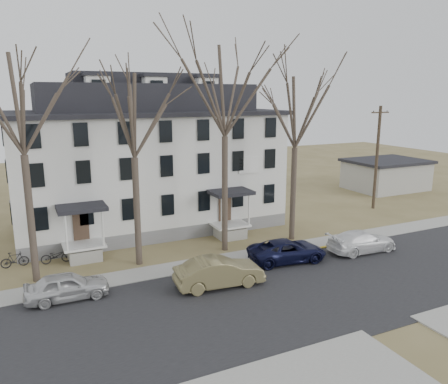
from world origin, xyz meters
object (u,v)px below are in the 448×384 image
tree_mid_right (296,107)px  car_silver (67,287)px  boarding_house (147,160)px  car_navy (287,251)px  bicycle_left (56,256)px  tree_far_left (18,97)px  utility_pole_far (377,157)px  bicycle_right (15,260)px  car_tan (219,273)px  tree_mid_left (132,110)px  tree_center (225,85)px  car_white (362,242)px

tree_mid_right → car_silver: (-16.14, -3.28, -8.88)m
boarding_house → car_navy: bearing=-64.4°
boarding_house → bicycle_left: (-7.72, -5.87, -4.90)m
boarding_house → car_silver: boarding_house is taller
tree_far_left → utility_pole_far: (29.50, 4.20, -5.44)m
bicycle_right → car_tan: bearing=-128.7°
tree_mid_left → car_navy: (8.67, -3.67, -8.90)m
car_navy → bicycle_right: car_navy is taller
tree_far_left → car_silver: size_ratio=3.25×
car_silver → utility_pole_far: bearing=-74.0°
utility_pole_far → tree_far_left: bearing=-171.9°
tree_center → bicycle_left: (-10.72, 2.28, -10.60)m
tree_mid_left → car_white: size_ratio=2.58×
tree_center → car_silver: size_ratio=3.48×
tree_mid_right → bicycle_right: 20.88m
boarding_house → car_white: bearing=-48.1°
tree_far_left → tree_mid_left: bearing=0.0°
boarding_house → car_silver: bearing=-123.8°
car_white → utility_pole_far: bearing=-45.2°
tree_mid_left → tree_mid_right: size_ratio=1.00×
boarding_house → tree_mid_right: (8.50, -8.15, 4.22)m
tree_far_left → car_navy: 17.94m
tree_center → utility_pole_far: size_ratio=1.55×
car_white → tree_mid_right: bearing=34.0°
car_silver → boarding_house: bearing=-32.7°
tree_mid_right → car_white: (2.72, -4.36, -8.89)m
boarding_house → bicycle_left: 10.86m
boarding_house → tree_far_left: size_ratio=1.52×
tree_far_left → tree_center: 12.02m
car_silver → bicycle_right: (-2.46, 5.94, -0.23)m
boarding_house → bicycle_right: (-10.10, -5.49, -4.89)m
tree_mid_right → bicycle_left: size_ratio=6.93×
car_silver → car_navy: (13.31, -0.40, -0.02)m
car_navy → bicycle_left: (-13.39, 5.96, -0.21)m
car_silver → car_tan: bearing=-102.9°
tree_mid_left → car_tan: tree_mid_left is taller
tree_mid_left → bicycle_left: tree_mid_left is taller
car_navy → bicycle_right: bearing=75.8°
tree_center → car_tan: tree_center is taller
tree_mid_left → car_white: tree_mid_left is taller
bicycle_left → bicycle_right: 2.41m
tree_mid_left → car_tan: bearing=-58.7°
utility_pole_far → bicycle_left: utility_pole_far is taller
bicycle_right → tree_far_left: bearing=-158.8°
car_tan → tree_center: bearing=-23.6°
tree_center → tree_far_left: bearing=180.0°
car_navy → bicycle_left: size_ratio=2.73×
car_navy → car_tan: bearing=113.4°
bicycle_right → bicycle_left: bearing=-100.2°
tree_far_left → car_white: bearing=-12.2°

